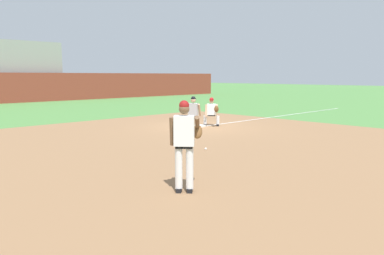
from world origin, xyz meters
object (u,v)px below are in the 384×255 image
at_px(pitcher, 185,140).
at_px(baserunner, 193,112).
at_px(baseball, 206,149).
at_px(first_baseman, 212,111).
at_px(first_base_bag, 200,126).

xyz_separation_m(pitcher, baserunner, (6.23, 6.16, -0.27)).
bearing_deg(baseball, pitcher, -141.58).
height_order(first_baseman, baserunner, baserunner).
height_order(first_base_bag, baserunner, baserunner).
distance_m(baseball, baserunner, 4.54).
relative_size(baseball, baserunner, 0.05).
bearing_deg(pitcher, first_baseman, 39.87).
height_order(baseball, first_baseman, first_baseman).
distance_m(baseball, pitcher, 4.46).
xyz_separation_m(first_base_bag, first_baseman, (0.60, -0.18, 0.69)).
distance_m(first_base_bag, baseball, 5.38).
relative_size(first_base_bag, baserunner, 0.26).
bearing_deg(pitcher, first_base_bag, 42.98).
bearing_deg(baserunner, first_baseman, 10.34).
distance_m(first_base_bag, baserunner, 1.23).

